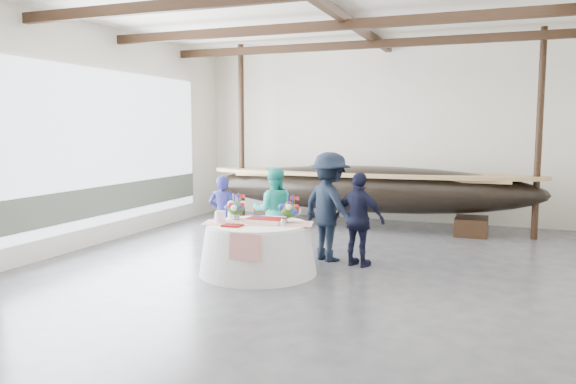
% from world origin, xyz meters
% --- Properties ---
extents(floor, '(10.00, 12.00, 0.01)m').
position_xyz_m(floor, '(0.00, 0.00, 0.00)').
color(floor, '#3D3D42').
rests_on(floor, ground).
extents(wall_back, '(10.00, 0.02, 4.50)m').
position_xyz_m(wall_back, '(0.00, 6.00, 2.25)').
color(wall_back, silver).
rests_on(wall_back, ground).
extents(wall_front, '(10.00, 0.02, 4.50)m').
position_xyz_m(wall_front, '(0.00, -6.00, 2.25)').
color(wall_front, silver).
rests_on(wall_front, ground).
extents(wall_left, '(0.02, 12.00, 4.50)m').
position_xyz_m(wall_left, '(-5.00, 0.00, 2.25)').
color(wall_left, silver).
rests_on(wall_left, ground).
extents(pavilion_structure, '(9.80, 11.76, 4.50)m').
position_xyz_m(pavilion_structure, '(0.00, 0.79, 4.00)').
color(pavilion_structure, black).
rests_on(pavilion_structure, ground).
extents(open_bay, '(0.03, 7.00, 3.20)m').
position_xyz_m(open_bay, '(-4.95, 1.00, 1.83)').
color(open_bay, silver).
rests_on(open_bay, ground).
extents(longboat_display, '(8.03, 1.61, 1.51)m').
position_xyz_m(longboat_display, '(-0.21, 4.54, 0.96)').
color(longboat_display, black).
rests_on(longboat_display, ground).
extents(banquet_table, '(1.95, 1.95, 0.84)m').
position_xyz_m(banquet_table, '(-0.95, -0.20, 0.42)').
color(banquet_table, silver).
rests_on(banquet_table, ground).
extents(tabletop_items, '(1.88, 1.03, 0.40)m').
position_xyz_m(tabletop_items, '(-1.01, -0.05, 0.98)').
color(tabletop_items, '#B51812').
rests_on(tabletop_items, banquet_table).
extents(guest_woman_blue, '(0.62, 0.48, 1.49)m').
position_xyz_m(guest_woman_blue, '(-2.24, 1.03, 0.75)').
color(guest_woman_blue, navy).
rests_on(guest_woman_blue, ground).
extents(guest_woman_teal, '(0.97, 0.87, 1.65)m').
position_xyz_m(guest_woman_teal, '(-1.28, 1.29, 0.82)').
color(guest_woman_teal, teal).
rests_on(guest_woman_teal, ground).
extents(guest_man_left, '(1.47, 1.30, 1.97)m').
position_xyz_m(guest_man_left, '(-0.10, 1.09, 0.99)').
color(guest_man_left, black).
rests_on(guest_man_left, ground).
extents(guest_man_right, '(1.04, 0.66, 1.65)m').
position_xyz_m(guest_man_right, '(0.51, 0.84, 0.82)').
color(guest_man_right, black).
rests_on(guest_man_right, ground).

